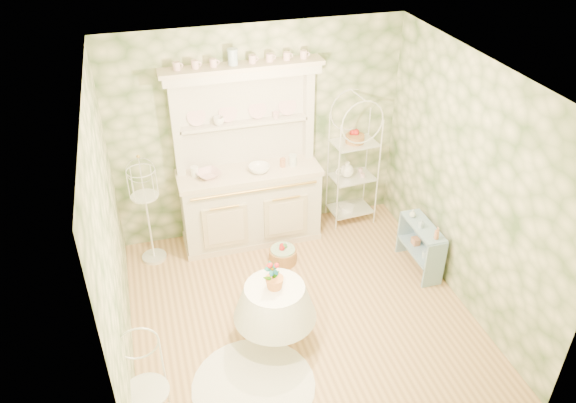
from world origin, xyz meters
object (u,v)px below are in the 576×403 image
object	(u,v)px
floor_basket	(283,254)
kitchen_dresser	(249,161)
cafe_chair	(146,392)
birdcage_stand	(147,212)
bakers_rack	(353,159)
side_shelf	(420,247)
round_table	(275,317)

from	to	relation	value
floor_basket	kitchen_dresser	bearing A→B (deg)	113.16
kitchen_dresser	cafe_chair	distance (m)	3.00
kitchen_dresser	birdcage_stand	bearing A→B (deg)	-176.12
bakers_rack	cafe_chair	world-z (taller)	bakers_rack
side_shelf	birdcage_stand	world-z (taller)	birdcage_stand
side_shelf	cafe_chair	size ratio (longest dim) A/B	0.82
cafe_chair	round_table	bearing A→B (deg)	25.73
kitchen_dresser	side_shelf	size ratio (longest dim) A/B	3.17
bakers_rack	birdcage_stand	bearing A→B (deg)	179.03
bakers_rack	floor_basket	size ratio (longest dim) A/B	5.03
round_table	cafe_chair	distance (m)	1.49
bakers_rack	kitchen_dresser	bearing A→B (deg)	178.78
kitchen_dresser	floor_basket	bearing A→B (deg)	-66.84
round_table	cafe_chair	world-z (taller)	cafe_chair
side_shelf	birdcage_stand	size ratio (longest dim) A/B	0.52
side_shelf	bakers_rack	bearing A→B (deg)	112.47
bakers_rack	round_table	xyz separation A→B (m)	(-1.57, -1.90, -0.60)
bakers_rack	cafe_chair	size ratio (longest dim) A/B	2.08
bakers_rack	cafe_chair	xyz separation A→B (m)	(-2.88, -2.59, -0.47)
kitchen_dresser	cafe_chair	bearing A→B (deg)	-120.53
side_shelf	floor_basket	size ratio (longest dim) A/B	1.98
bakers_rack	floor_basket	bearing A→B (deg)	-153.82
birdcage_stand	kitchen_dresser	bearing A→B (deg)	3.88
round_table	kitchen_dresser	bearing A→B (deg)	84.76
kitchen_dresser	birdcage_stand	distance (m)	1.35
kitchen_dresser	bakers_rack	xyz separation A→B (m)	(1.40, 0.08, -0.23)
side_shelf	round_table	xyz separation A→B (m)	(-1.97, -0.67, 0.01)
kitchen_dresser	bakers_rack	size ratio (longest dim) A/B	1.25
bakers_rack	floor_basket	world-z (taller)	bakers_rack
cafe_chair	floor_basket	size ratio (longest dim) A/B	2.42
round_table	side_shelf	bearing A→B (deg)	18.72
bakers_rack	round_table	world-z (taller)	bakers_rack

